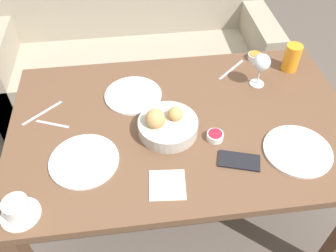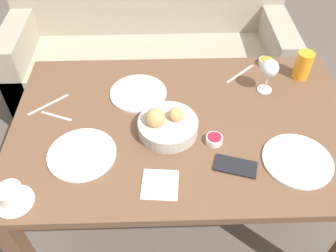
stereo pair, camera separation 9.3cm
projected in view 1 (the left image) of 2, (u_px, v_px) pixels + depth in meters
The scene contains 17 objects.
ground_plane at pixel (179, 215), 1.95m from camera, with size 10.00×10.00×0.00m, color #564C44.
dining_table at pixel (182, 137), 1.49m from camera, with size 1.38×0.86×0.73m.
couch at pixel (134, 58), 2.42m from camera, with size 1.75×0.70×0.88m.
bread_basket at pixel (167, 125), 1.36m from camera, with size 0.23×0.23×0.12m.
plate_near_left at pixel (84, 161), 1.28m from camera, with size 0.25×0.25×0.01m.
plate_near_right at pixel (298, 151), 1.31m from camera, with size 0.25×0.25×0.01m.
plate_far_center at pixel (133, 95), 1.53m from camera, with size 0.24×0.24×0.01m.
juice_glass at pixel (292, 58), 1.62m from camera, with size 0.07×0.07×0.13m.
wine_glass at pixel (261, 64), 1.50m from camera, with size 0.08×0.08×0.16m.
coffee_cup at pixel (18, 209), 1.11m from camera, with size 0.13×0.13×0.07m.
jam_bowl_berry at pixel (215, 136), 1.35m from camera, with size 0.06×0.06×0.03m.
jam_bowl_honey at pixel (255, 56), 1.71m from camera, with size 0.06×0.06×0.03m.
fork_silver at pixel (42, 113), 1.45m from camera, with size 0.15×0.13×0.00m.
knife_silver at pixel (231, 70), 1.66m from camera, with size 0.15×0.13×0.00m.
spoon_coffee at pixel (52, 124), 1.41m from camera, with size 0.13×0.06×0.00m.
napkin at pixel (167, 185), 1.21m from camera, with size 0.13×0.13×0.00m.
cell_phone at pixel (239, 161), 1.28m from camera, with size 0.17×0.11×0.01m.
Camera 1 is at (-0.19, -0.98, 1.75)m, focal length 38.00 mm.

